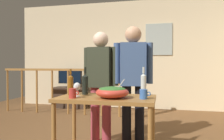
% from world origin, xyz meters
% --- Properties ---
extents(back_wall, '(6.17, 0.10, 2.82)m').
position_xyz_m(back_wall, '(0.00, 2.82, 1.41)').
color(back_wall, beige).
rests_on(back_wall, ground_plane).
extents(framed_picture, '(0.67, 0.03, 0.81)m').
position_xyz_m(framed_picture, '(0.80, 2.76, 1.79)').
color(framed_picture, '#9CA7A0').
extents(stair_railing, '(3.30, 0.10, 1.10)m').
position_xyz_m(stair_railing, '(-0.79, 1.70, 0.66)').
color(stair_railing, '#9E6B33').
rests_on(stair_railing, ground_plane).
extents(tv_console, '(0.90, 0.40, 0.54)m').
position_xyz_m(tv_console, '(-1.50, 2.47, 0.27)').
color(tv_console, '#38281E').
rests_on(tv_console, ground_plane).
extents(flat_screen_tv, '(0.65, 0.12, 0.50)m').
position_xyz_m(flat_screen_tv, '(-1.50, 2.43, 0.83)').
color(flat_screen_tv, black).
rests_on(flat_screen_tv, tv_console).
extents(serving_table, '(1.11, 0.65, 0.75)m').
position_xyz_m(serving_table, '(0.26, -0.55, 0.66)').
color(serving_table, '#9E6B33').
rests_on(serving_table, ground_plane).
extents(salad_bowl, '(0.37, 0.37, 0.21)m').
position_xyz_m(salad_bowl, '(0.35, -0.64, 0.83)').
color(salad_bowl, '#CC3D2D').
rests_on(salad_bowl, serving_table).
extents(wine_glass, '(0.08, 0.08, 0.16)m').
position_xyz_m(wine_glass, '(-0.08, -0.61, 0.87)').
color(wine_glass, silver).
rests_on(wine_glass, serving_table).
extents(wine_bottle_dark, '(0.08, 0.08, 0.34)m').
position_xyz_m(wine_bottle_dark, '(-0.05, -0.41, 0.89)').
color(wine_bottle_dark, black).
rests_on(wine_bottle_dark, serving_table).
extents(wine_bottle_clear, '(0.06, 0.06, 0.34)m').
position_xyz_m(wine_bottle_clear, '(0.67, -0.36, 0.89)').
color(wine_bottle_clear, silver).
rests_on(wine_bottle_clear, serving_table).
extents(wine_bottle_amber, '(0.07, 0.07, 0.32)m').
position_xyz_m(wine_bottle_amber, '(-0.22, -0.48, 0.89)').
color(wine_bottle_amber, brown).
rests_on(wine_bottle_amber, serving_table).
extents(mug_blue, '(0.12, 0.09, 0.10)m').
position_xyz_m(mug_blue, '(0.69, -0.63, 0.81)').
color(mug_blue, '#3866B2').
rests_on(mug_blue, serving_table).
extents(mug_red, '(0.12, 0.08, 0.11)m').
position_xyz_m(mug_red, '(-0.08, -0.74, 0.81)').
color(mug_red, '#B7332D').
rests_on(mug_red, serving_table).
extents(person_standing_left, '(0.53, 0.27, 1.60)m').
position_xyz_m(person_standing_left, '(0.02, 0.04, 0.93)').
color(person_standing_left, '#9E3842').
rests_on(person_standing_left, ground_plane).
extents(person_standing_right, '(0.54, 0.27, 1.66)m').
position_xyz_m(person_standing_right, '(0.49, 0.04, 0.98)').
color(person_standing_right, black).
rests_on(person_standing_right, ground_plane).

